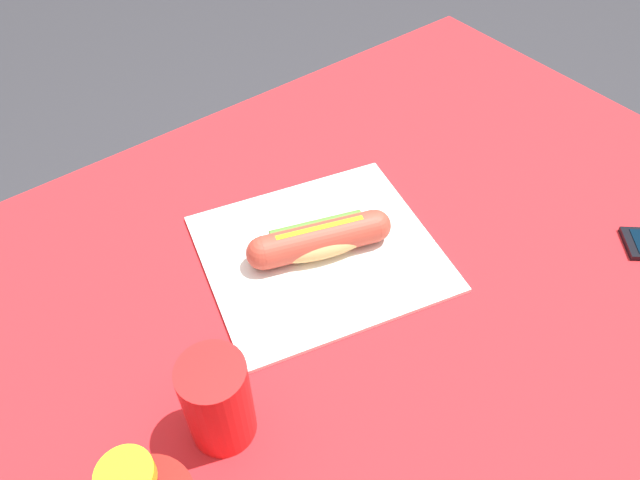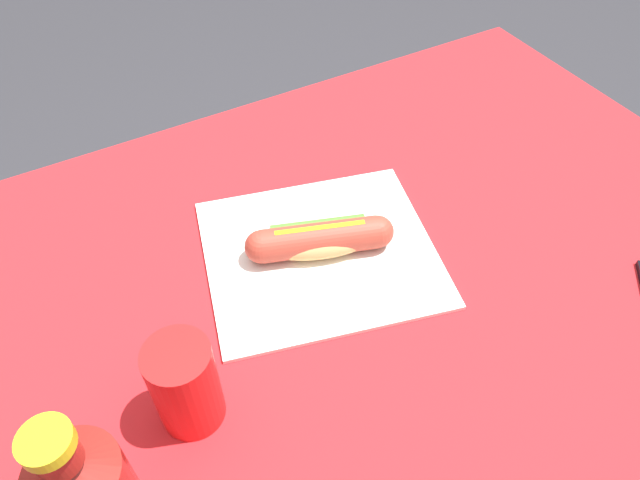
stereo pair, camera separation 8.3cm
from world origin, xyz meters
name	(u,v)px [view 1 (the left image)]	position (x,y,z in m)	size (l,w,h in m)	color
ground_plane	(354,460)	(0.00, 0.00, 0.00)	(6.00, 6.00, 0.00)	#2D2D33
dining_table	(371,304)	(0.00, 0.00, 0.63)	(1.21, 0.87, 0.77)	brown
paper_wrapper	(320,253)	(-0.07, 0.04, 0.77)	(0.32, 0.29, 0.01)	white
hot_dog	(320,239)	(-0.07, 0.04, 0.80)	(0.20, 0.11, 0.05)	tan
drinking_cup	(218,401)	(-0.32, -0.10, 0.83)	(0.07, 0.07, 0.13)	red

